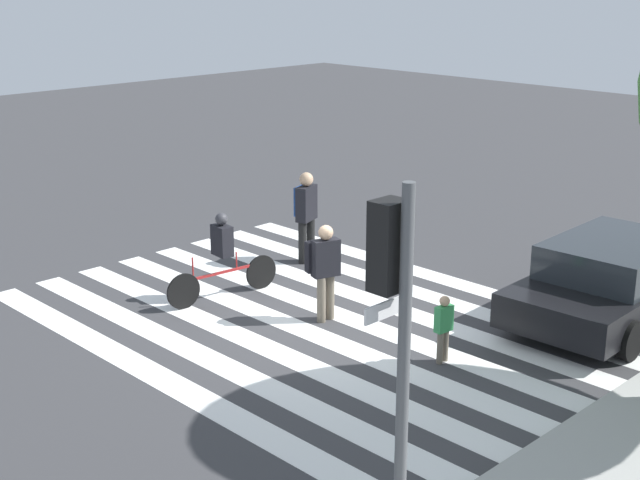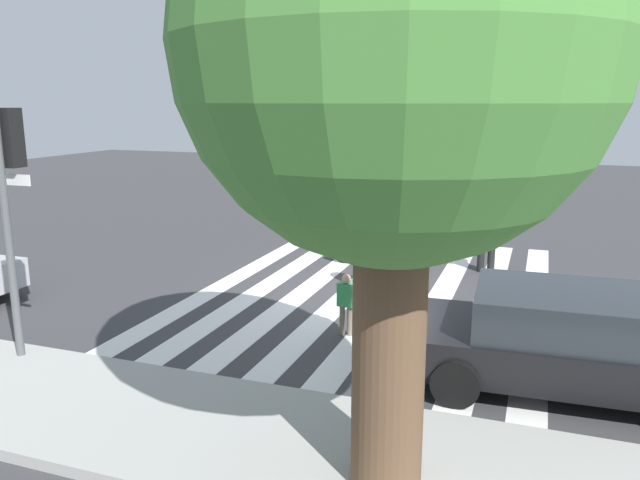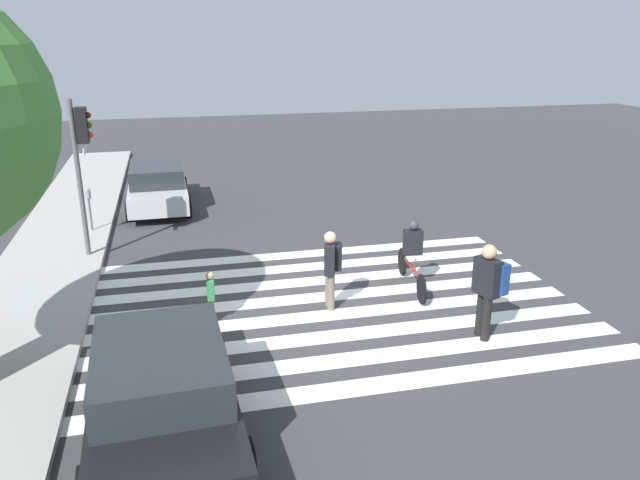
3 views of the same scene
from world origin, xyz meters
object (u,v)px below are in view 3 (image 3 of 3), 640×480
pedestrian_adult_tall_backpack (332,264)px  pedestrian_adult_blue_shirt (211,294)px  pedestrian_adult_yellow_jacket (489,284)px  traffic_light (81,150)px  parking_meter (89,200)px  car_parked_far_curb (158,186)px  cyclist_near_curb (412,252)px  car_parked_silver_sedan (162,389)px

pedestrian_adult_tall_backpack → pedestrian_adult_blue_shirt: bearing=109.8°
pedestrian_adult_blue_shirt → pedestrian_adult_yellow_jacket: size_ratio=0.57×
traffic_light → parking_meter: (2.07, 0.26, -1.79)m
traffic_light → car_parked_far_curb: traffic_light is taller
traffic_light → cyclist_near_curb: 8.18m
parking_meter → car_parked_far_curb: 3.08m
pedestrian_adult_blue_shirt → parking_meter: bearing=-150.3°
car_parked_silver_sedan → pedestrian_adult_yellow_jacket: bearing=-77.3°
pedestrian_adult_yellow_jacket → cyclist_near_curb: bearing=-7.5°
car_parked_silver_sedan → car_parked_far_curb: same height
pedestrian_adult_blue_shirt → car_parked_silver_sedan: 3.57m
parking_meter → pedestrian_adult_tall_backpack: size_ratio=0.80×
parking_meter → pedestrian_adult_blue_shirt: bearing=-155.4°
pedestrian_adult_yellow_jacket → traffic_light: bearing=32.5°
cyclist_near_curb → traffic_light: bearing=69.2°
car_parked_far_curb → pedestrian_adult_yellow_jacket: bearing=-151.3°
car_parked_far_curb → parking_meter: bearing=142.9°
pedestrian_adult_tall_backpack → car_parked_silver_sedan: (-3.53, 3.39, -0.26)m
traffic_light → cyclist_near_curb: bearing=-117.0°
pedestrian_adult_yellow_jacket → car_parked_silver_sedan: 6.09m
pedestrian_adult_blue_shirt → car_parked_far_curb: (8.80, 1.08, 0.11)m
parking_meter → car_parked_far_curb: car_parked_far_curb is taller
car_parked_silver_sedan → traffic_light: bearing=10.2°
traffic_light → car_parked_far_curb: size_ratio=0.90×
traffic_light → car_parked_silver_sedan: traffic_light is taller
pedestrian_adult_blue_shirt → pedestrian_adult_tall_backpack: bearing=97.2°
pedestrian_adult_yellow_jacket → car_parked_far_curb: pedestrian_adult_yellow_jacket is taller
traffic_light → pedestrian_adult_yellow_jacket: 9.90m
pedestrian_adult_tall_backpack → pedestrian_adult_yellow_jacket: (-1.95, -2.48, 0.11)m
pedestrian_adult_blue_shirt → cyclist_near_curb: cyclist_near_curb is taller
pedestrian_adult_tall_backpack → cyclist_near_curb: bearing=-56.3°
pedestrian_adult_yellow_jacket → car_parked_far_curb: bearing=10.8°
parking_meter → pedestrian_adult_yellow_jacket: 11.34m
parking_meter → pedestrian_adult_blue_shirt: size_ratio=1.26×
pedestrian_adult_tall_backpack → car_parked_far_curb: (8.72, 3.55, -0.26)m
pedestrian_adult_blue_shirt → car_parked_far_curb: size_ratio=0.24×
parking_meter → car_parked_silver_sedan: car_parked_silver_sedan is taller
car_parked_silver_sedan → car_parked_far_curb: 12.25m
pedestrian_adult_blue_shirt → cyclist_near_curb: (0.66, -4.45, 0.26)m
car_parked_far_curb → cyclist_near_curb: bearing=-146.6°
pedestrian_adult_blue_shirt → traffic_light: bearing=-143.1°
parking_meter → pedestrian_adult_yellow_jacket: pedestrian_adult_yellow_jacket is taller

